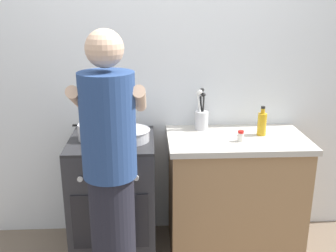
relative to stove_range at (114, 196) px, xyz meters
The scene contains 9 objects.
back_wall 1.03m from the stove_range, 32.64° to the left, with size 3.20×0.10×2.50m.
countertop 0.90m from the stove_range, ahead, with size 1.00×0.60×0.90m.
stove_range is the anchor object (origin of this frame).
pot 0.53m from the stove_range, behind, with size 0.25×0.18×0.11m.
mixing_bowl 0.52m from the stove_range, 14.35° to the right, with size 0.27×0.27×0.08m.
utensil_crock 0.89m from the stove_range, 16.36° to the left, with size 0.10×0.10×0.32m.
spice_bottle 1.03m from the stove_range, ahead, with size 0.04×0.04×0.08m.
oil_bottle 1.21m from the stove_range, ahead, with size 0.06×0.06×0.22m.
person 0.73m from the stove_range, 85.34° to the right, with size 0.41×0.50×1.70m.
Camera 1 is at (-0.08, -2.46, 1.82)m, focal length 41.65 mm.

